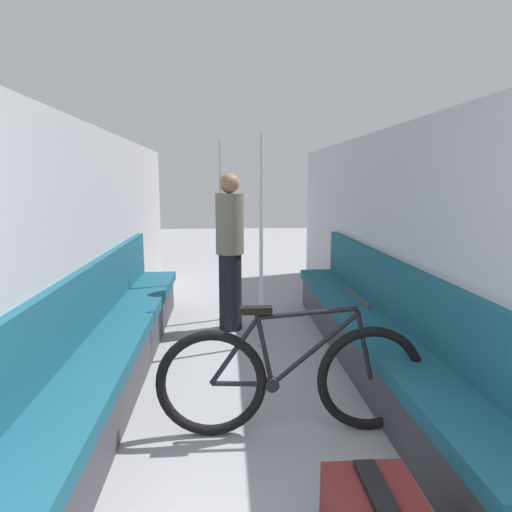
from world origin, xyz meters
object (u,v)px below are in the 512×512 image
Objects in this scene: grab_pole_near at (261,246)px; grab_pole_far at (221,235)px; bench_seat_row_left at (115,344)px; passenger_standing at (230,250)px; bicycle at (292,378)px; bench_seat_row_right at (374,337)px.

grab_pole_near is 0.97m from grab_pole_far.
bench_seat_row_left is 2.59× the size of passenger_standing.
bicycle is 0.84× the size of grab_pole_near.
grab_pole_near is 0.63m from passenger_standing.
bench_seat_row_left is 1.57m from bicycle.
grab_pole_far is (0.85, 1.60, 0.69)m from bench_seat_row_left.
grab_pole_far is at bearing 96.63° from bicycle.
passenger_standing reaches higher than bicycle.
passenger_standing is at bearing 52.94° from bench_seat_row_left.
grab_pole_far is at bearing 38.88° from passenger_standing.
bicycle is at bearing -133.76° from bench_seat_row_right.
bicycle is 2.21m from passenger_standing.
bench_seat_row_right is 2.54× the size of bicycle.
bench_seat_row_left reaches higher than bicycle.
passenger_standing reaches higher than bench_seat_row_left.
bench_seat_row_right reaches higher than bicycle.
passenger_standing is (0.95, 1.25, 0.56)m from bench_seat_row_left.
grab_pole_far is at bearing 128.85° from bench_seat_row_right.
passenger_standing is (-1.19, 1.25, 0.56)m from bench_seat_row_right.
grab_pole_near reaches higher than bicycle.
passenger_standing is (-0.36, 2.12, 0.51)m from bicycle.
bench_seat_row_left and bench_seat_row_right have the same top height.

